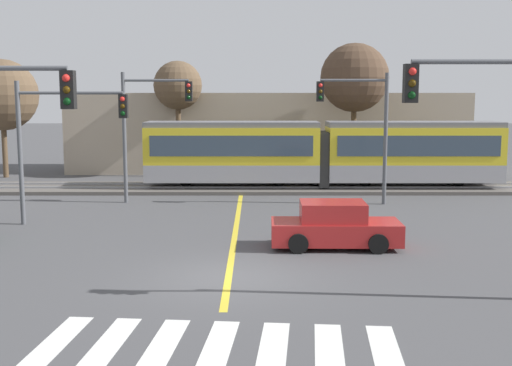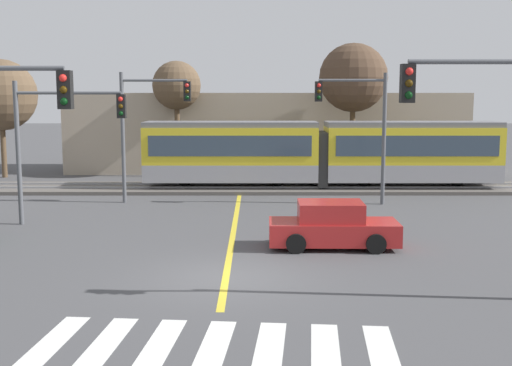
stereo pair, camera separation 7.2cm
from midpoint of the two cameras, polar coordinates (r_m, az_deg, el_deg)
ground_plane at (r=17.81m, az=-2.75°, el=-8.36°), size 200.00×200.00×0.00m
track_bed at (r=34.01m, az=-1.52°, el=-0.45°), size 120.00×4.00×0.18m
rail_near at (r=33.28m, az=-1.55°, el=-0.39°), size 120.00×0.08×0.10m
rail_far at (r=34.70m, az=-1.49°, el=-0.06°), size 120.00×0.08×0.10m
light_rail_tram at (r=33.95m, az=5.68°, el=2.82°), size 18.50×2.64×3.43m
crosswalk_stripe_0 at (r=14.03m, az=-17.56°, el=-13.22°), size 0.80×2.84×0.01m
crosswalk_stripe_1 at (r=13.66m, az=-13.16°, el=-13.63°), size 0.80×2.84×0.01m
crosswalk_stripe_2 at (r=13.38m, az=-8.54°, el=-13.98°), size 0.80×2.84×0.01m
crosswalk_stripe_3 at (r=13.18m, az=-3.73°, el=-14.25°), size 0.80×2.84×0.01m
crosswalk_stripe_4 at (r=13.08m, az=1.20°, el=-14.43°), size 0.80×2.84×0.01m
crosswalk_stripe_5 at (r=13.06m, az=6.18°, el=-14.50°), size 0.80×2.84×0.01m
crosswalk_stripe_6 at (r=13.14m, az=11.14°, el=-14.47°), size 0.80×2.84×0.01m
lane_centre_line at (r=23.47m, az=-2.12°, el=-4.40°), size 0.20×17.45×0.01m
sedan_crossing at (r=21.18m, az=6.76°, el=-3.85°), size 4.22×1.97×1.52m
traffic_light_mid_left at (r=25.59m, az=-17.39°, el=4.57°), size 4.25×0.38×5.51m
traffic_light_far_left at (r=30.01m, az=-9.91°, el=5.78°), size 3.25×0.38×6.02m
traffic_light_far_right at (r=29.49m, az=9.18°, el=5.74°), size 3.25×0.38×5.98m
traffic_light_near_right at (r=16.22m, az=21.01°, el=4.26°), size 3.75×0.38×6.31m
bare_tree_far_west at (r=41.84m, az=-21.88°, el=7.26°), size 4.29×4.29×7.15m
bare_tree_west at (r=39.56m, az=-7.21°, el=8.52°), size 2.94×2.94×7.05m
bare_tree_east at (r=38.21m, az=8.51°, el=9.20°), size 3.99×3.99×7.99m
building_backdrop_far at (r=43.07m, az=0.78°, el=4.58°), size 25.64×6.00×5.13m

